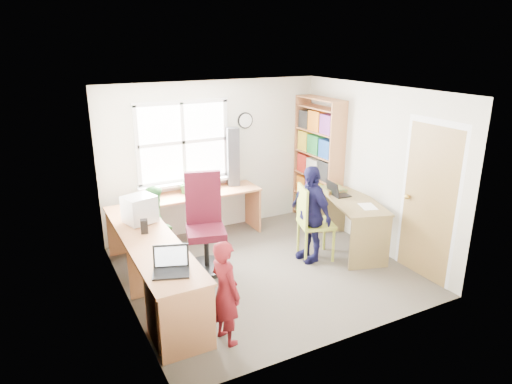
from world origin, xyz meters
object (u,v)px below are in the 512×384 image
Objects in this scene: wooden_chair at (311,219)px; person_red at (225,292)px; l_desk at (177,271)px; person_navy at (310,214)px; laptop_left at (171,266)px; potted_plant at (186,183)px; bookshelf at (318,165)px; crt_monitor at (140,209)px; cd_tower at (233,157)px; laptop_right at (337,192)px; person_green at (156,224)px; right_desk at (353,214)px; swivel_chair at (205,228)px.

person_red is at bearing -129.83° from wooden_chair.
person_navy is (2.04, 0.31, 0.23)m from l_desk.
laptop_left is at bearing 41.40° from person_red.
l_desk is 9.04× the size of potted_plant.
bookshelf reaches higher than l_desk.
cd_tower is (1.73, 0.91, 0.28)m from crt_monitor.
potted_plant is (0.96, 2.29, 0.10)m from laptop_left.
potted_plant is at bearing 26.70° from crt_monitor.
laptop_left reaches higher than laptop_right.
person_red is 1.02× the size of person_green.
right_desk is at bearing -38.59° from cd_tower.
potted_plant is 0.30× the size of person_green.
l_desk is at bearing -115.33° from swivel_chair.
l_desk is at bearing -112.91° from potted_plant.
right_desk is 1.32× the size of person_green.
person_red is at bearing -166.63° from person_green.
swivel_chair reaches higher than l_desk.
person_green is (-0.63, -0.54, -0.36)m from potted_plant.
crt_monitor is 1.35× the size of potted_plant.
person_navy reaches higher than wooden_chair.
laptop_left is at bearing -112.67° from potted_plant.
laptop_left is (-0.86, -1.28, 0.24)m from swivel_chair.
swivel_chair is 1.17× the size of person_red.
laptop_left reaches higher than l_desk.
person_green reaches higher than potted_plant.
person_green is at bearing 99.00° from laptop_left.
bookshelf is 1.53× the size of person_navy.
swivel_chair is at bearing 49.49° from l_desk.
person_red is at bearing -61.20° from person_navy.
cd_tower is at bearing -57.92° from person_green.
swivel_chair is 1.48m from wooden_chair.
person_red reaches higher than laptop_right.
swivel_chair is at bearing 75.59° from laptop_left.
potted_plant is 0.29× the size of person_red.
potted_plant is 1.97m from person_navy.
crt_monitor is 0.32× the size of person_navy.
right_desk is 2.80m from person_red.
laptop_left is 0.32× the size of person_navy.
bookshelf is at bearing 32.15° from swivel_chair.
person_navy is at bearing 39.66° from laptop_left.
l_desk is 8.52× the size of laptop_right.
wooden_chair is 0.78× the size of person_navy.
cd_tower is (0.91, 1.05, 0.65)m from swivel_chair.
potted_plant is at bearing 67.09° from l_desk.
l_desk is at bearing -153.46° from wooden_chair.
swivel_chair is 1.19× the size of person_green.
wooden_chair is 3.28× the size of potted_plant.
laptop_left is at bearing 179.65° from person_green.
crt_monitor is (-2.95, 0.62, 0.37)m from right_desk.
wooden_chair is 3.09× the size of laptop_right.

